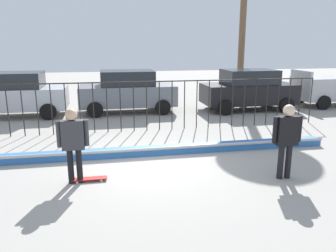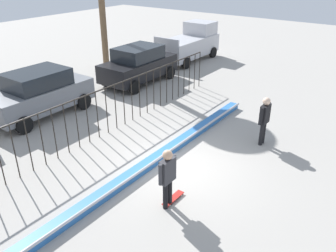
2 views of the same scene
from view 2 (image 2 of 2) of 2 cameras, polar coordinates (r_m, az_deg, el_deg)
ground_plane at (r=11.14m, az=1.66°, el=-6.80°), size 60.00×60.00×0.00m
bowl_coping_ledge at (r=11.46m, az=-1.54°, el=-5.06°), size 11.00×0.40×0.27m
perimeter_fence at (r=12.72m, az=-11.52°, el=2.62°), size 14.04×0.04×1.79m
skateboarder at (r=8.99m, az=-0.08°, el=-7.78°), size 0.69×0.26×1.71m
skateboard at (r=9.76m, az=0.84°, el=-11.69°), size 0.80×0.20×0.07m
camera_operator at (r=12.47m, az=15.45°, el=1.46°), size 0.71×0.27×1.76m
parked_car_gray at (r=15.37m, az=-20.24°, el=5.09°), size 4.30×2.12×1.90m
parked_car_black at (r=18.50m, az=-4.80°, el=9.96°), size 4.30×2.12×1.90m
pickup_truck at (r=22.90m, az=3.57°, el=13.26°), size 4.70×2.12×2.24m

